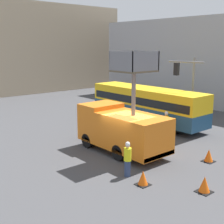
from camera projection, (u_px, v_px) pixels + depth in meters
ground_plane at (125, 157)px, 18.42m from camera, size 120.00×120.00×0.00m
building_backdrop_side at (220, 61)px, 35.86m from camera, size 10.00×28.00×9.41m
utility_truck at (122, 127)px, 19.00m from camera, size 2.53×6.04×6.16m
city_bus at (147, 103)px, 26.01m from camera, size 2.55×10.89×2.99m
traffic_light_pole at (187, 81)px, 23.91m from camera, size 3.09×2.83×5.55m
road_worker_near_truck at (128, 159)px, 15.56m from camera, size 0.38×0.38×1.81m
road_worker_directing at (166, 124)px, 22.26m from camera, size 0.38×0.38×1.89m
traffic_cone_near_truck at (143, 178)px, 14.69m from camera, size 0.62×0.62×0.71m
traffic_cone_mid_road at (204, 185)px, 13.96m from camera, size 0.66×0.66×0.75m
traffic_cone_far_side at (209, 156)px, 17.63m from camera, size 0.64×0.64×0.73m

